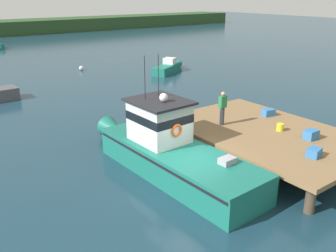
{
  "coord_description": "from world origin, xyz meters",
  "views": [
    {
      "loc": [
        -8.24,
        -9.98,
        7.19
      ],
      "look_at": [
        1.2,
        2.76,
        1.4
      ],
      "focal_mm": 39.23,
      "sensor_mm": 36.0,
      "label": 1
    }
  ],
  "objects_px": {
    "crate_single_far": "(311,135)",
    "mooring_buoy_inshore": "(81,68)",
    "bait_bucket": "(280,127)",
    "main_fishing_boat": "(169,149)",
    "crate_stack_mid_dock": "(314,152)",
    "deckhand_by_the_boat": "(222,108)",
    "moored_boat_near_channel": "(168,67)",
    "crate_single_by_cleat": "(268,112)"
  },
  "relations": [
    {
      "from": "main_fishing_boat",
      "to": "crate_single_by_cleat",
      "type": "xyz_separation_m",
      "value": [
        6.43,
        0.05,
        0.37
      ]
    },
    {
      "from": "deckhand_by_the_boat",
      "to": "mooring_buoy_inshore",
      "type": "distance_m",
      "value": 22.1
    },
    {
      "from": "crate_single_far",
      "to": "deckhand_by_the_boat",
      "type": "height_order",
      "value": "deckhand_by_the_boat"
    },
    {
      "from": "crate_single_by_cleat",
      "to": "deckhand_by_the_boat",
      "type": "bearing_deg",
      "value": 171.22
    },
    {
      "from": "crate_single_far",
      "to": "deckhand_by_the_boat",
      "type": "distance_m",
      "value": 4.11
    },
    {
      "from": "crate_stack_mid_dock",
      "to": "crate_single_by_cleat",
      "type": "distance_m",
      "value": 5.03
    },
    {
      "from": "bait_bucket",
      "to": "deckhand_by_the_boat",
      "type": "distance_m",
      "value": 2.79
    },
    {
      "from": "crate_stack_mid_dock",
      "to": "crate_single_far",
      "type": "relative_size",
      "value": 1.0
    },
    {
      "from": "bait_bucket",
      "to": "moored_boat_near_channel",
      "type": "distance_m",
      "value": 19.71
    },
    {
      "from": "crate_stack_mid_dock",
      "to": "bait_bucket",
      "type": "relative_size",
      "value": 1.76
    },
    {
      "from": "bait_bucket",
      "to": "main_fishing_boat",
      "type": "bearing_deg",
      "value": 161.69
    },
    {
      "from": "bait_bucket",
      "to": "crate_single_by_cleat",
      "type": "bearing_deg",
      "value": 53.0
    },
    {
      "from": "deckhand_by_the_boat",
      "to": "mooring_buoy_inshore",
      "type": "xyz_separation_m",
      "value": [
        2.44,
        21.89,
        -1.84
      ]
    },
    {
      "from": "crate_stack_mid_dock",
      "to": "mooring_buoy_inshore",
      "type": "distance_m",
      "value": 26.75
    },
    {
      "from": "crate_single_far",
      "to": "bait_bucket",
      "type": "distance_m",
      "value": 1.46
    },
    {
      "from": "main_fishing_boat",
      "to": "crate_single_far",
      "type": "bearing_deg",
      "value": -30.33
    },
    {
      "from": "crate_single_far",
      "to": "mooring_buoy_inshore",
      "type": "bearing_deg",
      "value": 88.59
    },
    {
      "from": "main_fishing_boat",
      "to": "crate_stack_mid_dock",
      "type": "relative_size",
      "value": 16.44
    },
    {
      "from": "crate_single_far",
      "to": "mooring_buoy_inshore",
      "type": "distance_m",
      "value": 25.56
    },
    {
      "from": "crate_stack_mid_dock",
      "to": "bait_bucket",
      "type": "xyz_separation_m",
      "value": [
        1.28,
        2.56,
        0.0
      ]
    },
    {
      "from": "crate_single_far",
      "to": "moored_boat_near_channel",
      "type": "xyz_separation_m",
      "value": [
        6.97,
        19.76,
        -0.96
      ]
    },
    {
      "from": "main_fishing_boat",
      "to": "crate_single_by_cleat",
      "type": "height_order",
      "value": "main_fishing_boat"
    },
    {
      "from": "crate_stack_mid_dock",
      "to": "moored_boat_near_channel",
      "type": "xyz_separation_m",
      "value": [
        8.48,
        20.89,
        -0.92
      ]
    },
    {
      "from": "crate_single_by_cleat",
      "to": "moored_boat_near_channel",
      "type": "xyz_separation_m",
      "value": [
        5.89,
        16.58,
        -0.93
      ]
    },
    {
      "from": "crate_stack_mid_dock",
      "to": "bait_bucket",
      "type": "distance_m",
      "value": 2.86
    },
    {
      "from": "moored_boat_near_channel",
      "to": "deckhand_by_the_boat",
      "type": "bearing_deg",
      "value": -118.55
    },
    {
      "from": "crate_single_by_cleat",
      "to": "bait_bucket",
      "type": "height_order",
      "value": "crate_single_by_cleat"
    },
    {
      "from": "crate_single_by_cleat",
      "to": "crate_single_far",
      "type": "xyz_separation_m",
      "value": [
        -1.08,
        -3.18,
        0.03
      ]
    },
    {
      "from": "crate_single_by_cleat",
      "to": "crate_stack_mid_dock",
      "type": "bearing_deg",
      "value": -121.04
    },
    {
      "from": "mooring_buoy_inshore",
      "to": "crate_single_by_cleat",
      "type": "bearing_deg",
      "value": -88.84
    },
    {
      "from": "main_fishing_boat",
      "to": "bait_bucket",
      "type": "xyz_separation_m",
      "value": [
        5.11,
        -1.69,
        0.36
      ]
    },
    {
      "from": "crate_single_by_cleat",
      "to": "bait_bucket",
      "type": "distance_m",
      "value": 2.19
    },
    {
      "from": "crate_single_far",
      "to": "deckhand_by_the_boat",
      "type": "xyz_separation_m",
      "value": [
        -1.81,
        3.63,
        0.65
      ]
    },
    {
      "from": "deckhand_by_the_boat",
      "to": "crate_stack_mid_dock",
      "type": "bearing_deg",
      "value": -86.4
    },
    {
      "from": "crate_single_by_cleat",
      "to": "crate_single_far",
      "type": "height_order",
      "value": "crate_single_far"
    },
    {
      "from": "bait_bucket",
      "to": "deckhand_by_the_boat",
      "type": "xyz_separation_m",
      "value": [
        -1.58,
        2.19,
        0.69
      ]
    },
    {
      "from": "crate_stack_mid_dock",
      "to": "deckhand_by_the_boat",
      "type": "xyz_separation_m",
      "value": [
        -0.3,
        4.75,
        0.69
      ]
    },
    {
      "from": "crate_single_by_cleat",
      "to": "mooring_buoy_inshore",
      "type": "height_order",
      "value": "crate_single_by_cleat"
    },
    {
      "from": "crate_single_by_cleat",
      "to": "deckhand_by_the_boat",
      "type": "relative_size",
      "value": 0.37
    },
    {
      "from": "crate_single_by_cleat",
      "to": "moored_boat_near_channel",
      "type": "relative_size",
      "value": 0.12
    },
    {
      "from": "crate_single_by_cleat",
      "to": "moored_boat_near_channel",
      "type": "distance_m",
      "value": 17.62
    },
    {
      "from": "bait_bucket",
      "to": "mooring_buoy_inshore",
      "type": "bearing_deg",
      "value": 87.95
    }
  ]
}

